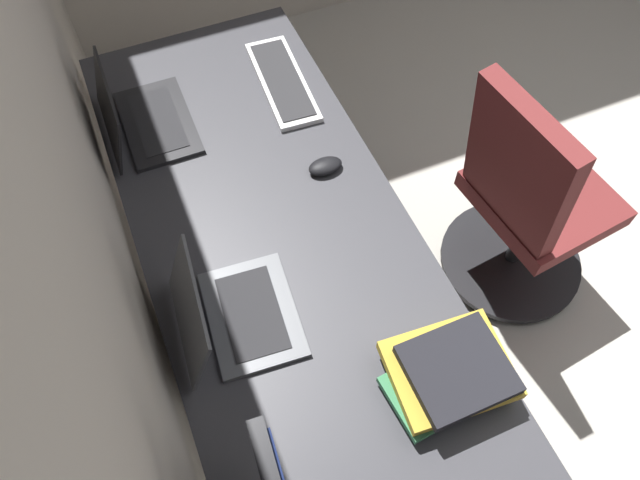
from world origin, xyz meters
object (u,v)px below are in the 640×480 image
(drawer_pedestal, at_px, (291,335))
(mouse_main, at_px, (325,166))
(laptop_leftmost, at_px, (228,313))
(laptop_left, at_px, (139,118))
(keyboard_main, at_px, (282,81))
(book_stack_near, at_px, (450,373))
(office_chair, at_px, (526,207))

(drawer_pedestal, bearing_deg, mouse_main, -39.62)
(laptop_leftmost, distance_m, laptop_left, 0.74)
(drawer_pedestal, relative_size, keyboard_main, 1.62)
(mouse_main, relative_size, book_stack_near, 0.34)
(keyboard_main, height_order, book_stack_near, book_stack_near)
(mouse_main, distance_m, office_chair, 0.75)
(laptop_leftmost, relative_size, book_stack_near, 1.07)
(laptop_left, xyz_separation_m, keyboard_main, (0.02, -0.48, -0.04))
(laptop_leftmost, height_order, mouse_main, laptop_leftmost)
(keyboard_main, xyz_separation_m, office_chair, (-0.61, -0.65, -0.28))
(keyboard_main, relative_size, office_chair, 0.44)
(laptop_leftmost, xyz_separation_m, book_stack_near, (-0.35, -0.43, 0.00))
(drawer_pedestal, xyz_separation_m, book_stack_near, (-0.42, -0.25, 0.43))
(laptop_leftmost, distance_m, book_stack_near, 0.55)
(office_chair, bearing_deg, mouse_main, 71.90)
(book_stack_near, bearing_deg, mouse_main, 0.72)
(laptop_left, relative_size, office_chair, 0.36)
(laptop_left, relative_size, book_stack_near, 1.14)
(mouse_main, relative_size, office_chair, 0.11)
(drawer_pedestal, xyz_separation_m, keyboard_main, (0.69, -0.26, 0.39))
(laptop_left, xyz_separation_m, book_stack_near, (-1.09, -0.47, 0.00))
(drawer_pedestal, height_order, book_stack_near, book_stack_near)
(keyboard_main, distance_m, mouse_main, 0.39)
(laptop_left, bearing_deg, mouse_main, -129.11)
(laptop_leftmost, relative_size, office_chair, 0.34)
(drawer_pedestal, height_order, office_chair, office_chair)
(laptop_leftmost, height_order, keyboard_main, laptop_leftmost)
(drawer_pedestal, distance_m, keyboard_main, 0.83)
(laptop_left, bearing_deg, book_stack_near, -156.53)
(book_stack_near, bearing_deg, drawer_pedestal, 31.19)
(keyboard_main, bearing_deg, book_stack_near, 179.70)
(mouse_main, bearing_deg, office_chair, -108.10)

